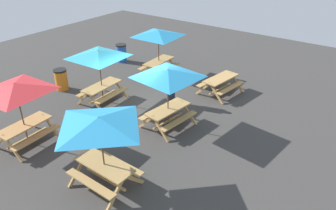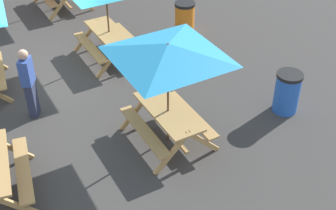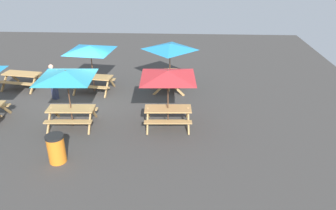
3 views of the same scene
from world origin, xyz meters
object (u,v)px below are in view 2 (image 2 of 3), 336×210
at_px(person_standing, 29,82).
at_px(picnic_table_0, 168,58).
at_px(trash_bin_orange, 185,18).
at_px(trash_bin_blue, 287,92).

bearing_deg(person_standing, picnic_table_0, -103.27).
bearing_deg(trash_bin_orange, picnic_table_0, 147.12).
distance_m(trash_bin_blue, person_standing, 5.69).
xyz_separation_m(trash_bin_blue, person_standing, (2.44, 5.13, 0.39)).
xyz_separation_m(picnic_table_0, trash_bin_blue, (-0.30, -2.84, -1.49)).
xyz_separation_m(picnic_table_0, person_standing, (2.14, 2.29, -1.10)).
relative_size(trash_bin_blue, trash_bin_orange, 1.00).
relative_size(picnic_table_0, person_standing, 1.69).
bearing_deg(trash_bin_orange, trash_bin_blue, -176.54).
distance_m(picnic_table_0, trash_bin_orange, 4.99).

